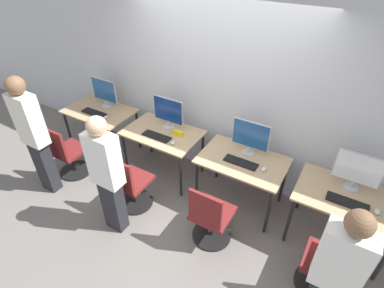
{
  "coord_description": "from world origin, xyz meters",
  "views": [
    {
      "loc": [
        1.56,
        -2.49,
        3.11
      ],
      "look_at": [
        0.0,
        0.14,
        0.9
      ],
      "focal_mm": 28.0,
      "sensor_mm": 36.0,
      "label": 1
    }
  ],
  "objects": [
    {
      "name": "monitor_left",
      "position": [
        -0.62,
        0.52,
        1.0
      ],
      "size": [
        0.48,
        0.16,
        0.46
      ],
      "color": "#B2B2B7",
      "rests_on": "desk_left"
    },
    {
      "name": "ground_plane",
      "position": [
        0.0,
        0.0,
        0.0
      ],
      "size": [
        20.0,
        20.0,
        0.0
      ],
      "primitive_type": "plane",
      "color": "slate"
    },
    {
      "name": "keyboard_right",
      "position": [
        0.62,
        0.28,
        0.76
      ],
      "size": [
        0.42,
        0.14,
        0.02
      ],
      "color": "black",
      "rests_on": "desk_right"
    },
    {
      "name": "office_chair_far_right",
      "position": [
        1.84,
        -0.38,
        0.36
      ],
      "size": [
        0.48,
        0.48,
        0.88
      ],
      "color": "black",
      "rests_on": "ground_plane"
    },
    {
      "name": "monitor_far_right",
      "position": [
        1.85,
        0.51,
        1.0
      ],
      "size": [
        0.48,
        0.16,
        0.46
      ],
      "color": "#B2B2B7",
      "rests_on": "desk_far_right"
    },
    {
      "name": "desk_far_right",
      "position": [
        1.85,
        0.36,
        0.66
      ],
      "size": [
        1.09,
        0.71,
        0.75
      ],
      "color": "tan",
      "rests_on": "ground_plane"
    },
    {
      "name": "wall_back",
      "position": [
        0.0,
        0.84,
        1.4
      ],
      "size": [
        12.0,
        0.05,
        2.8
      ],
      "color": "#B7BCC1",
      "rests_on": "ground_plane"
    },
    {
      "name": "mouse_far_left",
      "position": [
        -1.59,
        0.23,
        0.76
      ],
      "size": [
        0.06,
        0.09,
        0.03
      ],
      "color": "silver",
      "rests_on": "desk_far_left"
    },
    {
      "name": "office_chair_far_left",
      "position": [
        -1.83,
        -0.41,
        0.36
      ],
      "size": [
        0.48,
        0.48,
        0.88
      ],
      "color": "black",
      "rests_on": "ground_plane"
    },
    {
      "name": "keyboard_left",
      "position": [
        -0.62,
        0.22,
        0.76
      ],
      "size": [
        0.42,
        0.14,
        0.02
      ],
      "color": "black",
      "rests_on": "desk_left"
    },
    {
      "name": "mouse_left",
      "position": [
        -0.33,
        0.2,
        0.76
      ],
      "size": [
        0.06,
        0.09,
        0.03
      ],
      "color": "silver",
      "rests_on": "desk_left"
    },
    {
      "name": "person_left",
      "position": [
        -0.54,
        -0.81,
        0.88
      ],
      "size": [
        0.36,
        0.21,
        1.62
      ],
      "color": "#232328",
      "rests_on": "ground_plane"
    },
    {
      "name": "monitor_far_left",
      "position": [
        -1.85,
        0.53,
        1.0
      ],
      "size": [
        0.48,
        0.16,
        0.46
      ],
      "color": "#B2B2B7",
      "rests_on": "desk_far_left"
    },
    {
      "name": "office_chair_right",
      "position": [
        0.57,
        -0.4,
        0.36
      ],
      "size": [
        0.48,
        0.48,
        0.88
      ],
      "color": "black",
      "rests_on": "ground_plane"
    },
    {
      "name": "office_chair_left",
      "position": [
        -0.6,
        -0.44,
        0.36
      ],
      "size": [
        0.48,
        0.48,
        0.88
      ],
      "color": "black",
      "rests_on": "ground_plane"
    },
    {
      "name": "desk_right",
      "position": [
        0.62,
        0.36,
        0.66
      ],
      "size": [
        1.09,
        0.71,
        0.75
      ],
      "color": "tan",
      "rests_on": "ground_plane"
    },
    {
      "name": "person_far_right",
      "position": [
        1.87,
        -0.75,
        0.85
      ],
      "size": [
        0.36,
        0.21,
        1.57
      ],
      "color": "#232328",
      "rests_on": "ground_plane"
    },
    {
      "name": "desk_far_left",
      "position": [
        -1.85,
        0.36,
        0.66
      ],
      "size": [
        1.09,
        0.71,
        0.75
      ],
      "color": "tan",
      "rests_on": "ground_plane"
    },
    {
      "name": "person_far_left",
      "position": [
        -1.85,
        -0.77,
        0.96
      ],
      "size": [
        0.36,
        0.23,
        1.74
      ],
      "color": "#232328",
      "rests_on": "ground_plane"
    },
    {
      "name": "monitor_right",
      "position": [
        0.62,
        0.53,
        1.0
      ],
      "size": [
        0.48,
        0.16,
        0.46
      ],
      "color": "#B2B2B7",
      "rests_on": "desk_right"
    },
    {
      "name": "keyboard_far_left",
      "position": [
        -1.85,
        0.24,
        0.76
      ],
      "size": [
        0.42,
        0.14,
        0.02
      ],
      "color": "black",
      "rests_on": "desk_far_left"
    },
    {
      "name": "mouse_far_right",
      "position": [
        2.14,
        0.26,
        0.76
      ],
      "size": [
        0.06,
        0.09,
        0.03
      ],
      "color": "silver",
      "rests_on": "desk_far_right"
    },
    {
      "name": "keyboard_far_right",
      "position": [
        1.85,
        0.24,
        0.76
      ],
      "size": [
        0.42,
        0.14,
        0.02
      ],
      "color": "black",
      "rests_on": "desk_far_right"
    },
    {
      "name": "mouse_right",
      "position": [
        0.91,
        0.3,
        0.76
      ],
      "size": [
        0.06,
        0.09,
        0.03
      ],
      "color": "silver",
      "rests_on": "desk_right"
    },
    {
      "name": "placard_left",
      "position": [
        -0.38,
        0.39,
        0.79
      ],
      "size": [
        0.16,
        0.03,
        0.08
      ],
      "color": "yellow",
      "rests_on": "desk_left"
    },
    {
      "name": "desk_left",
      "position": [
        -0.62,
        0.36,
        0.66
      ],
      "size": [
        1.09,
        0.71,
        0.75
      ],
      "color": "tan",
      "rests_on": "ground_plane"
    }
  ]
}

